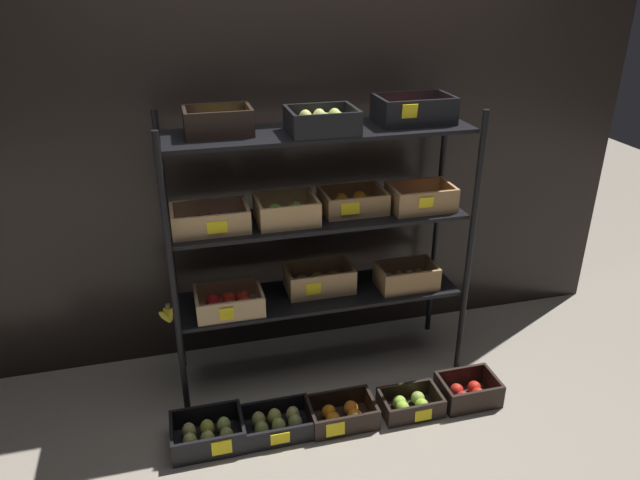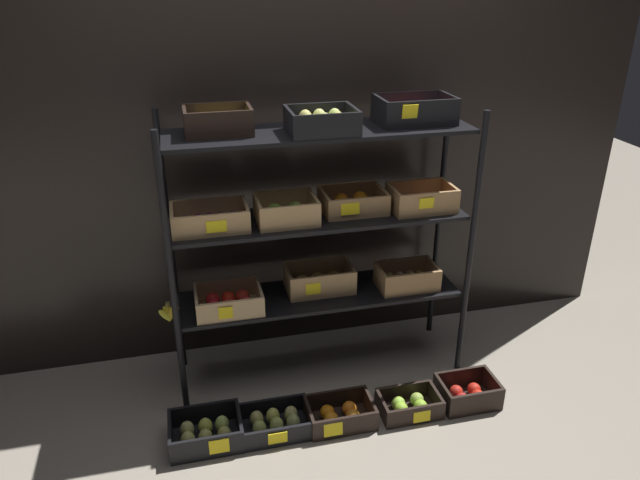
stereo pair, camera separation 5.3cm
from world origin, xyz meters
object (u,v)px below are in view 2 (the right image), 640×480
at_px(crate_ground_pear, 206,433).
at_px(crate_ground_apple_red, 467,394).
at_px(display_rack, 319,215).
at_px(crate_ground_left_pear, 275,423).
at_px(crate_ground_apple_green, 409,405).
at_px(crate_ground_orange, 340,414).

relative_size(crate_ground_pear, crate_ground_apple_red, 1.14).
xyz_separation_m(display_rack, crate_ground_pear, (-0.68, -0.45, -0.90)).
relative_size(crate_ground_pear, crate_ground_left_pear, 0.98).
height_order(crate_ground_left_pear, crate_ground_apple_green, crate_ground_left_pear).
relative_size(display_rack, crate_ground_pear, 4.72).
xyz_separation_m(crate_ground_left_pear, crate_ground_apple_red, (1.03, -0.03, 0.00)).
relative_size(crate_ground_orange, crate_ground_apple_green, 1.08).
distance_m(crate_ground_apple_green, crate_ground_apple_red, 0.33).
xyz_separation_m(crate_ground_pear, crate_ground_apple_red, (1.37, -0.03, -0.00)).
xyz_separation_m(crate_ground_pear, crate_ground_apple_green, (1.04, -0.04, -0.01)).
distance_m(display_rack, crate_ground_apple_red, 1.23).
height_order(display_rack, crate_ground_pear, display_rack).
bearing_deg(crate_ground_pear, display_rack, 33.42).
distance_m(crate_ground_pear, crate_ground_left_pear, 0.34).
xyz_separation_m(display_rack, crate_ground_apple_red, (0.69, -0.48, -0.90)).
relative_size(crate_ground_left_pear, crate_ground_apple_green, 1.14).
bearing_deg(crate_ground_pear, crate_ground_apple_green, -2.08).
bearing_deg(crate_ground_apple_red, crate_ground_pear, 178.63).
height_order(crate_ground_orange, crate_ground_apple_red, crate_ground_apple_red).
bearing_deg(crate_ground_apple_red, crate_ground_apple_green, -179.12).
distance_m(crate_ground_orange, crate_ground_apple_green, 0.37).
relative_size(display_rack, crate_ground_apple_green, 5.26).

